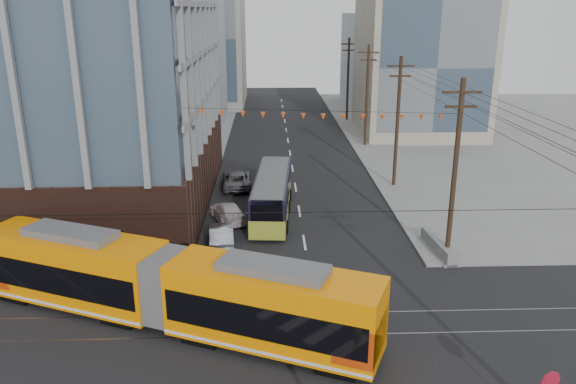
# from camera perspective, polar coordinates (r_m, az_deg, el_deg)

# --- Properties ---
(ground) EXTENTS (160.00, 160.00, 0.00)m
(ground) POSITION_cam_1_polar(r_m,az_deg,el_deg) (24.78, 3.85, -18.03)
(ground) COLOR slate
(bg_bldg_nw_near) EXTENTS (18.00, 16.00, 18.00)m
(bg_bldg_nw_near) POSITION_cam_1_polar(r_m,az_deg,el_deg) (73.59, -13.96, 13.24)
(bg_bldg_nw_near) COLOR #8C99A5
(bg_bldg_nw_near) RESTS_ON ground
(bg_bldg_ne_near) EXTENTS (14.00, 14.00, 16.00)m
(bg_bldg_ne_near) POSITION_cam_1_polar(r_m,az_deg,el_deg) (70.62, 13.27, 12.29)
(bg_bldg_ne_near) COLOR gray
(bg_bldg_ne_near) RESTS_ON ground
(bg_bldg_nw_far) EXTENTS (16.00, 18.00, 20.00)m
(bg_bldg_nw_far) POSITION_cam_1_polar(r_m,az_deg,el_deg) (92.75, -9.65, 15.03)
(bg_bldg_nw_far) COLOR gray
(bg_bldg_nw_far) RESTS_ON ground
(bg_bldg_ne_far) EXTENTS (16.00, 16.00, 14.00)m
(bg_bldg_ne_far) POSITION_cam_1_polar(r_m,az_deg,el_deg) (90.53, 11.19, 12.97)
(bg_bldg_ne_far) COLOR #8C99A5
(bg_bldg_ne_far) RESTS_ON ground
(utility_pole_far) EXTENTS (0.30, 0.30, 11.00)m
(utility_pole_far) POSITION_cam_1_polar(r_m,az_deg,el_deg) (77.20, 6.11, 11.25)
(utility_pole_far) COLOR black
(utility_pole_far) RESTS_ON ground
(streetcar) EXTENTS (20.14, 10.79, 3.98)m
(streetcar) POSITION_cam_1_polar(r_m,az_deg,el_deg) (27.68, -12.19, -9.43)
(streetcar) COLOR orange
(streetcar) RESTS_ON ground
(city_bus) EXTENTS (3.22, 11.28, 3.15)m
(city_bus) POSITION_cam_1_polar(r_m,az_deg,el_deg) (41.38, -1.62, -0.24)
(city_bus) COLOR black
(city_bus) RESTS_ON ground
(parked_car_silver) EXTENTS (1.89, 4.41, 1.41)m
(parked_car_silver) POSITION_cam_1_polar(r_m,az_deg,el_deg) (36.50, -6.79, -4.39)
(parked_car_silver) COLOR #B0B6C0
(parked_car_silver) RESTS_ON ground
(parked_car_white) EXTENTS (3.29, 4.88, 1.31)m
(parked_car_white) POSITION_cam_1_polar(r_m,az_deg,el_deg) (40.72, -6.14, -2.02)
(parked_car_white) COLOR silver
(parked_car_white) RESTS_ON ground
(parked_car_grey) EXTENTS (2.78, 5.34, 1.44)m
(parked_car_grey) POSITION_cam_1_polar(r_m,az_deg,el_deg) (48.14, -5.23, 1.28)
(parked_car_grey) COLOR slate
(parked_car_grey) RESTS_ON ground
(jersey_barrier) EXTENTS (1.42, 4.53, 0.89)m
(jersey_barrier) POSITION_cam_1_polar(r_m,az_deg,el_deg) (36.55, 15.03, -5.33)
(jersey_barrier) COLOR gray
(jersey_barrier) RESTS_ON ground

